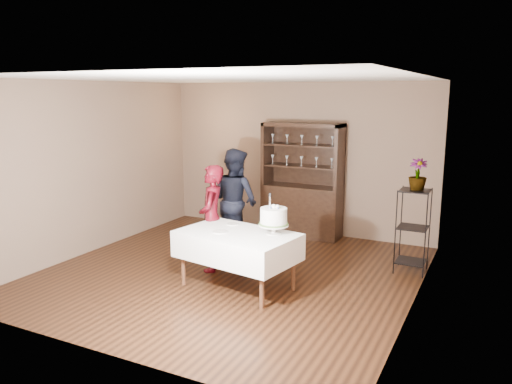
% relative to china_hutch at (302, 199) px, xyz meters
% --- Properties ---
extents(floor, '(5.00, 5.00, 0.00)m').
position_rel_china_hutch_xyz_m(floor, '(-0.20, -2.25, -0.66)').
color(floor, black).
rests_on(floor, ground).
extents(ceiling, '(5.00, 5.00, 0.00)m').
position_rel_china_hutch_xyz_m(ceiling, '(-0.20, -2.25, 2.04)').
color(ceiling, white).
rests_on(ceiling, back_wall).
extents(back_wall, '(5.00, 0.02, 2.70)m').
position_rel_china_hutch_xyz_m(back_wall, '(-0.20, 0.25, 0.69)').
color(back_wall, brown).
rests_on(back_wall, floor).
extents(wall_left, '(0.02, 5.00, 2.70)m').
position_rel_china_hutch_xyz_m(wall_left, '(-2.70, -2.25, 0.69)').
color(wall_left, brown).
rests_on(wall_left, floor).
extents(wall_right, '(0.02, 5.00, 2.70)m').
position_rel_china_hutch_xyz_m(wall_right, '(2.30, -2.25, 0.69)').
color(wall_right, brown).
rests_on(wall_right, floor).
extents(china_hutch, '(1.40, 0.48, 2.00)m').
position_rel_china_hutch_xyz_m(china_hutch, '(0.00, 0.00, 0.00)').
color(china_hutch, black).
rests_on(china_hutch, floor).
extents(plant_etagere, '(0.42, 0.42, 1.20)m').
position_rel_china_hutch_xyz_m(plant_etagere, '(2.08, -1.05, -0.01)').
color(plant_etagere, black).
rests_on(plant_etagere, floor).
extents(cake_table, '(1.63, 1.16, 0.75)m').
position_rel_china_hutch_xyz_m(cake_table, '(0.15, -2.68, -0.09)').
color(cake_table, silver).
rests_on(cake_table, floor).
extents(woman, '(0.55, 0.65, 1.52)m').
position_rel_china_hutch_xyz_m(woman, '(-0.51, -2.23, 0.10)').
color(woman, '#3E050F').
rests_on(woman, floor).
extents(man, '(0.97, 0.87, 1.66)m').
position_rel_china_hutch_xyz_m(man, '(-0.62, -1.33, 0.17)').
color(man, black).
rests_on(man, floor).
extents(cake, '(0.38, 0.38, 0.53)m').
position_rel_china_hutch_xyz_m(cake, '(0.59, -2.52, 0.29)').
color(cake, silver).
rests_on(cake, cake_table).
extents(plate_near, '(0.21, 0.21, 0.01)m').
position_rel_china_hutch_xyz_m(plate_near, '(-0.05, -2.76, 0.09)').
color(plate_near, silver).
rests_on(plate_near, cake_table).
extents(plate_far, '(0.20, 0.20, 0.01)m').
position_rel_china_hutch_xyz_m(plate_far, '(-0.10, -2.36, 0.09)').
color(plate_far, silver).
rests_on(plate_far, cake_table).
extents(potted_plant, '(0.28, 0.28, 0.44)m').
position_rel_china_hutch_xyz_m(potted_plant, '(2.10, -1.04, 0.74)').
color(potted_plant, '#4B6E34').
rests_on(potted_plant, plant_etagere).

